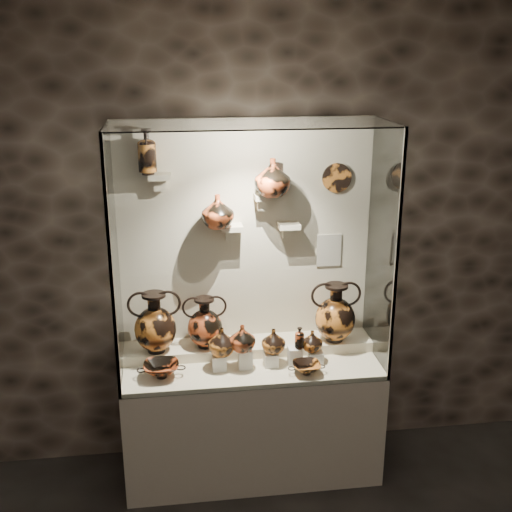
{
  "coord_description": "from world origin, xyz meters",
  "views": [
    {
      "loc": [
        -0.49,
        -1.6,
        2.84
      ],
      "look_at": [
        0.04,
        2.27,
        1.55
      ],
      "focal_mm": 45.0,
      "sensor_mm": 36.0,
      "label": 1
    }
  ],
  "objects_px": {
    "lekythos_small": "(299,337)",
    "jug_b": "(242,338)",
    "jug_c": "(273,341)",
    "amphora_left": "(155,322)",
    "lekythos_tall": "(147,149)",
    "ovoid_vase_a": "(218,211)",
    "kylix_right": "(307,367)",
    "ovoid_vase_b": "(273,177)",
    "jug_e": "(312,341)",
    "amphora_mid": "(205,322)",
    "kylix_left": "(161,369)",
    "jug_a": "(222,341)",
    "amphora_right": "(335,312)"
  },
  "relations": [
    {
      "from": "lekythos_small",
      "to": "jug_b",
      "type": "bearing_deg",
      "value": 163.43
    },
    {
      "from": "jug_c",
      "to": "lekythos_small",
      "type": "height_order",
      "value": "lekythos_small"
    },
    {
      "from": "amphora_left",
      "to": "jug_b",
      "type": "bearing_deg",
      "value": -33.71
    },
    {
      "from": "lekythos_tall",
      "to": "ovoid_vase_a",
      "type": "bearing_deg",
      "value": 12.34
    },
    {
      "from": "jug_b",
      "to": "kylix_right",
      "type": "height_order",
      "value": "jug_b"
    },
    {
      "from": "lekythos_small",
      "to": "ovoid_vase_b",
      "type": "relative_size",
      "value": 0.69
    },
    {
      "from": "jug_b",
      "to": "jug_e",
      "type": "relative_size",
      "value": 1.23
    },
    {
      "from": "lekythos_small",
      "to": "lekythos_tall",
      "type": "height_order",
      "value": "lekythos_tall"
    },
    {
      "from": "jug_c",
      "to": "ovoid_vase_b",
      "type": "relative_size",
      "value": 0.68
    },
    {
      "from": "kylix_right",
      "to": "ovoid_vase_a",
      "type": "bearing_deg",
      "value": 140.93
    },
    {
      "from": "ovoid_vase_a",
      "to": "kylix_right",
      "type": "bearing_deg",
      "value": -55.63
    },
    {
      "from": "amphora_mid",
      "to": "kylix_left",
      "type": "height_order",
      "value": "amphora_mid"
    },
    {
      "from": "kylix_right",
      "to": "jug_b",
      "type": "bearing_deg",
      "value": 159.07
    },
    {
      "from": "lekythos_tall",
      "to": "jug_b",
      "type": "bearing_deg",
      "value": -10.0
    },
    {
      "from": "jug_a",
      "to": "jug_c",
      "type": "xyz_separation_m",
      "value": [
        0.34,
        0.01,
        -0.02
      ]
    },
    {
      "from": "amphora_mid",
      "to": "jug_c",
      "type": "distance_m",
      "value": 0.48
    },
    {
      "from": "amphora_mid",
      "to": "jug_a",
      "type": "distance_m",
      "value": 0.22
    },
    {
      "from": "ovoid_vase_a",
      "to": "ovoid_vase_b",
      "type": "distance_m",
      "value": 0.41
    },
    {
      "from": "kylix_left",
      "to": "amphora_left",
      "type": "bearing_deg",
      "value": 100.26
    },
    {
      "from": "amphora_left",
      "to": "jug_c",
      "type": "xyz_separation_m",
      "value": [
        0.76,
        -0.16,
        -0.1
      ]
    },
    {
      "from": "amphora_left",
      "to": "kylix_left",
      "type": "xyz_separation_m",
      "value": [
        0.03,
        -0.23,
        -0.22
      ]
    },
    {
      "from": "jug_b",
      "to": "amphora_mid",
      "type": "bearing_deg",
      "value": 129.53
    },
    {
      "from": "amphora_mid",
      "to": "lekythos_small",
      "type": "height_order",
      "value": "amphora_mid"
    },
    {
      "from": "amphora_mid",
      "to": "kylix_left",
      "type": "xyz_separation_m",
      "value": [
        -0.3,
        -0.26,
        -0.19
      ]
    },
    {
      "from": "lekythos_tall",
      "to": "ovoid_vase_b",
      "type": "height_order",
      "value": "lekythos_tall"
    },
    {
      "from": "jug_b",
      "to": "jug_e",
      "type": "distance_m",
      "value": 0.47
    },
    {
      "from": "kylix_left",
      "to": "kylix_right",
      "type": "bearing_deg",
      "value": -2.7
    },
    {
      "from": "jug_c",
      "to": "amphora_left",
      "type": "bearing_deg",
      "value": -176.92
    },
    {
      "from": "jug_e",
      "to": "amphora_left",
      "type": "bearing_deg",
      "value": -175.85
    },
    {
      "from": "amphora_left",
      "to": "jug_b",
      "type": "relative_size",
      "value": 2.34
    },
    {
      "from": "amphora_right",
      "to": "ovoid_vase_b",
      "type": "height_order",
      "value": "ovoid_vase_b"
    },
    {
      "from": "kylix_left",
      "to": "jug_c",
      "type": "bearing_deg",
      "value": 7.9
    },
    {
      "from": "ovoid_vase_a",
      "to": "amphora_right",
      "type": "bearing_deg",
      "value": -24.13
    },
    {
      "from": "amphora_left",
      "to": "ovoid_vase_b",
      "type": "xyz_separation_m",
      "value": [
        0.78,
        0.05,
        0.93
      ]
    },
    {
      "from": "jug_b",
      "to": "lekythos_tall",
      "type": "bearing_deg",
      "value": 144.85
    },
    {
      "from": "jug_b",
      "to": "jug_c",
      "type": "height_order",
      "value": "jug_b"
    },
    {
      "from": "jug_a",
      "to": "jug_c",
      "type": "bearing_deg",
      "value": -0.31
    },
    {
      "from": "jug_b",
      "to": "jug_c",
      "type": "relative_size",
      "value": 1.08
    },
    {
      "from": "jug_e",
      "to": "lekythos_small",
      "type": "distance_m",
      "value": 0.11
    },
    {
      "from": "amphora_right",
      "to": "jug_a",
      "type": "xyz_separation_m",
      "value": [
        -0.79,
        -0.17,
        -0.08
      ]
    },
    {
      "from": "jug_c",
      "to": "amphora_right",
      "type": "bearing_deg",
      "value": 35.21
    },
    {
      "from": "lekythos_tall",
      "to": "amphora_left",
      "type": "bearing_deg",
      "value": -73.95
    },
    {
      "from": "jug_c",
      "to": "kylix_right",
      "type": "bearing_deg",
      "value": -23.48
    },
    {
      "from": "jug_b",
      "to": "lekythos_small",
      "type": "distance_m",
      "value": 0.37
    },
    {
      "from": "amphora_right",
      "to": "ovoid_vase_b",
      "type": "xyz_separation_m",
      "value": [
        -0.43,
        0.05,
        0.93
      ]
    },
    {
      "from": "amphora_left",
      "to": "jug_c",
      "type": "bearing_deg",
      "value": -27.01
    },
    {
      "from": "amphora_left",
      "to": "jug_b",
      "type": "xyz_separation_m",
      "value": [
        0.55,
        -0.19,
        -0.06
      ]
    },
    {
      "from": "kylix_left",
      "to": "kylix_right",
      "type": "height_order",
      "value": "kylix_left"
    },
    {
      "from": "kylix_right",
      "to": "amphora_left",
      "type": "bearing_deg",
      "value": 158.43
    },
    {
      "from": "ovoid_vase_a",
      "to": "ovoid_vase_b",
      "type": "relative_size",
      "value": 0.91
    }
  ]
}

